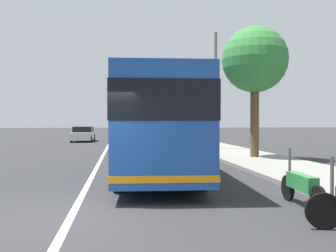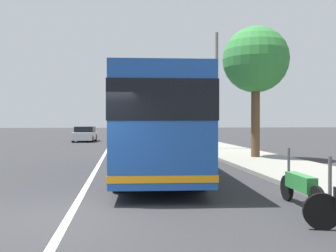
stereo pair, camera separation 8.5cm
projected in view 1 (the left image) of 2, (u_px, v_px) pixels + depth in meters
ground_plane at (70, 218)px, 7.07m from camera, size 220.00×220.00×0.00m
sidewalk_curb at (253, 159)px, 17.93m from camera, size 110.00×3.60×0.14m
lane_divider_line at (100, 162)px, 16.99m from camera, size 110.00×0.16×0.01m
coach_bus at (156, 122)px, 13.34m from camera, size 10.84×3.10×3.24m
motorcycle_angled at (302, 186)px, 8.01m from camera, size 2.05×0.28×1.25m
car_oncoming at (130, 133)px, 39.86m from camera, size 4.22×1.92×1.44m
car_ahead_same_lane at (83, 134)px, 34.84m from camera, size 4.53×2.03×1.41m
roadside_tree_mid_block at (255, 61)px, 18.07m from camera, size 3.22×3.22×6.52m
roadside_tree_far_block at (183, 100)px, 37.08m from camera, size 2.88×2.88×5.49m
utility_pole at (215, 92)px, 23.90m from camera, size 0.21×0.21×7.64m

